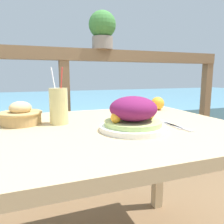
{
  "coord_description": "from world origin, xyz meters",
  "views": [
    {
      "loc": [
        -0.24,
        -0.86,
        0.94
      ],
      "look_at": [
        0.08,
        -0.0,
        0.78
      ],
      "focal_mm": 35.0,
      "sensor_mm": 36.0,
      "label": 1
    }
  ],
  "objects_px": {
    "salad_plate": "(133,116)",
    "potted_plant": "(102,29)",
    "bread_basket": "(21,115)",
    "drink_glass": "(59,106)"
  },
  "relations": [
    {
      "from": "potted_plant",
      "to": "bread_basket",
      "type": "bearing_deg",
      "value": -132.21
    },
    {
      "from": "drink_glass",
      "to": "bread_basket",
      "type": "height_order",
      "value": "drink_glass"
    },
    {
      "from": "salad_plate",
      "to": "drink_glass",
      "type": "bearing_deg",
      "value": 139.67
    },
    {
      "from": "salad_plate",
      "to": "drink_glass",
      "type": "xyz_separation_m",
      "value": [
        -0.26,
        0.22,
        0.02
      ]
    },
    {
      "from": "salad_plate",
      "to": "potted_plant",
      "type": "bearing_deg",
      "value": 79.15
    },
    {
      "from": "salad_plate",
      "to": "drink_glass",
      "type": "distance_m",
      "value": 0.34
    },
    {
      "from": "drink_glass",
      "to": "potted_plant",
      "type": "height_order",
      "value": "potted_plant"
    },
    {
      "from": "bread_basket",
      "to": "potted_plant",
      "type": "bearing_deg",
      "value": 47.79
    },
    {
      "from": "salad_plate",
      "to": "bread_basket",
      "type": "bearing_deg",
      "value": 147.23
    },
    {
      "from": "drink_glass",
      "to": "bread_basket",
      "type": "bearing_deg",
      "value": 162.74
    }
  ]
}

